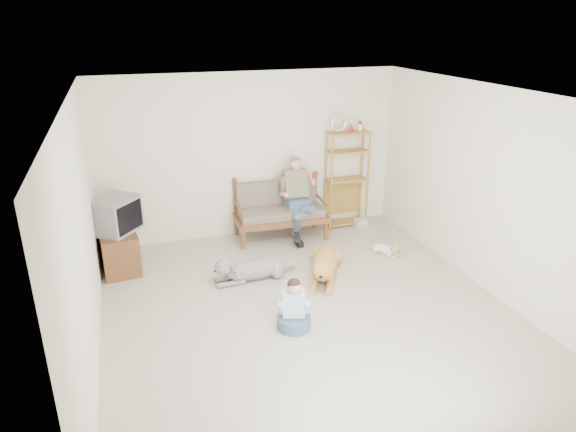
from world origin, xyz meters
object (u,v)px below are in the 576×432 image
object	(u,v)px
etagere	(347,178)
golden_retriever	(324,265)
loveseat	(279,209)
tv_stand	(118,249)

from	to	relation	value
etagere	golden_retriever	bearing A→B (deg)	-122.48
loveseat	etagere	distance (m)	1.32
loveseat	golden_retriever	xyz separation A→B (m)	(0.17, -1.60, -0.31)
etagere	golden_retriever	world-z (taller)	etagere
loveseat	etagere	xyz separation A→B (m)	(1.26, 0.12, 0.38)
etagere	tv_stand	distance (m)	3.94
loveseat	tv_stand	xyz separation A→B (m)	(-2.60, -0.41, -0.19)
tv_stand	golden_retriever	bearing A→B (deg)	-29.13
loveseat	tv_stand	world-z (taller)	loveseat
loveseat	tv_stand	distance (m)	2.64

